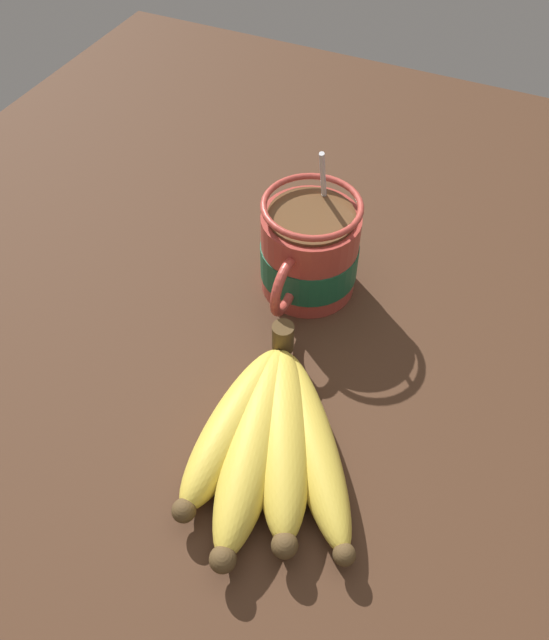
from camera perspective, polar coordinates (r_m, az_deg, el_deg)
table at (r=63.68cm, az=1.85°, el=0.16°), size 101.87×101.87×3.87cm
coffee_mug at (r=61.10cm, az=2.82°, el=6.31°), size 14.01×9.63×14.80cm
banana_bunch at (r=50.96cm, az=-0.44°, el=-10.71°), size 21.47×15.51×4.44cm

